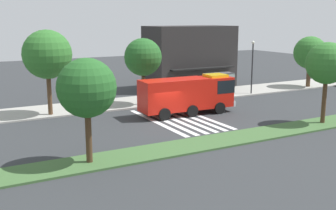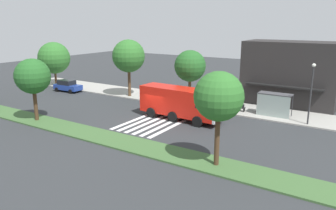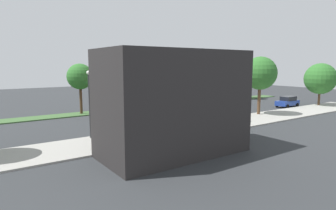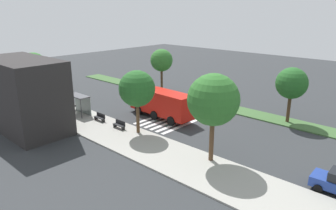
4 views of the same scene
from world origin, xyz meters
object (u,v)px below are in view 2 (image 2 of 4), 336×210
(sidewalk_tree_west, at_px, (129,56))
(sidewalk_tree_center, at_px, (190,66))
(bus_stop_shelter, at_px, (274,100))
(fire_truck, at_px, (183,102))
(bench_west_of_shelter, at_px, (209,103))
(median_tree_center, at_px, (219,97))
(street_lamp, at_px, (311,89))
(bench_near_shelter, at_px, (238,107))
(parked_car_west, at_px, (68,86))
(median_tree_west, at_px, (33,76))
(sidewalk_tree_far_west, at_px, (54,58))

(sidewalk_tree_west, distance_m, sidewalk_tree_center, 9.44)
(bus_stop_shelter, bearing_deg, fire_truck, -142.16)
(bench_west_of_shelter, distance_m, median_tree_center, 17.18)
(bus_stop_shelter, height_order, sidewalk_tree_center, sidewalk_tree_center)
(street_lamp, height_order, median_tree_center, median_tree_center)
(bench_near_shelter, distance_m, bench_west_of_shelter, 3.62)
(parked_car_west, relative_size, street_lamp, 0.72)
(bus_stop_shelter, relative_size, bench_near_shelter, 2.19)
(parked_car_west, relative_size, median_tree_center, 0.65)
(bus_stop_shelter, relative_size, median_tree_west, 0.55)
(street_lamp, height_order, sidewalk_tree_far_west, sidewalk_tree_far_west)
(parked_car_west, bearing_deg, sidewalk_tree_west, 9.93)
(sidewalk_tree_west, bearing_deg, median_tree_center, -35.97)
(bus_stop_shelter, xyz_separation_m, median_tree_center, (0.00, -14.73, 3.24))
(street_lamp, relative_size, sidewalk_tree_far_west, 0.89)
(fire_truck, relative_size, sidewalk_tree_center, 1.37)
(street_lamp, xyz_separation_m, median_tree_center, (-3.71, -13.70, 1.39))
(fire_truck, xyz_separation_m, sidewalk_tree_center, (-2.17, 5.46, 2.97))
(median_tree_west, bearing_deg, sidewalk_tree_center, 53.70)
(street_lamp, xyz_separation_m, sidewalk_tree_west, (-23.14, 0.40, 1.86))
(bench_near_shelter, bearing_deg, bus_stop_shelter, 0.33)
(median_tree_center, bearing_deg, street_lamp, 74.85)
(parked_car_west, bearing_deg, street_lamp, 0.63)
(fire_truck, bearing_deg, bench_near_shelter, 59.74)
(median_tree_west, relative_size, median_tree_center, 0.95)
(fire_truck, relative_size, median_tree_west, 1.44)
(bench_near_shelter, height_order, sidewalk_tree_center, sidewalk_tree_center)
(bench_west_of_shelter, xyz_separation_m, sidewalk_tree_center, (-2.39, -0.61, 4.34))
(bus_stop_shelter, xyz_separation_m, bench_near_shelter, (-4.00, -0.02, -1.30))
(fire_truck, xyz_separation_m, bench_west_of_shelter, (0.22, 6.07, -1.38))
(bench_west_of_shelter, bearing_deg, fire_truck, -92.06)
(street_lamp, xyz_separation_m, median_tree_west, (-24.08, -13.70, 0.98))
(bus_stop_shelter, bearing_deg, sidewalk_tree_center, -176.39)
(bench_near_shelter, distance_m, sidewalk_tree_center, 7.44)
(sidewalk_tree_center, bearing_deg, sidewalk_tree_far_west, 180.00)
(sidewalk_tree_west, relative_size, median_tree_west, 1.20)
(fire_truck, relative_size, bench_near_shelter, 5.75)
(bus_stop_shelter, distance_m, street_lamp, 4.27)
(fire_truck, xyz_separation_m, sidewalk_tree_far_west, (-26.91, 5.46, 2.50))
(bench_west_of_shelter, height_order, sidewalk_tree_west, sidewalk_tree_west)
(bench_west_of_shelter, relative_size, median_tree_west, 0.25)
(parked_car_west, relative_size, bench_west_of_shelter, 2.73)
(bus_stop_shelter, distance_m, sidewalk_tree_west, 19.79)
(bench_west_of_shelter, height_order, median_tree_west, median_tree_west)
(bench_near_shelter, bearing_deg, street_lamp, -7.46)
(fire_truck, xyz_separation_m, street_lamp, (11.55, 5.06, 1.77))
(bench_near_shelter, distance_m, median_tree_west, 22.39)
(bench_west_of_shelter, relative_size, median_tree_center, 0.24)
(sidewalk_tree_west, bearing_deg, parked_car_west, -167.58)
(bus_stop_shelter, relative_size, sidewalk_tree_west, 0.46)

